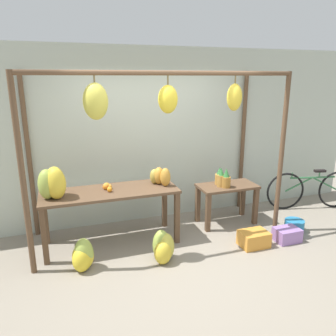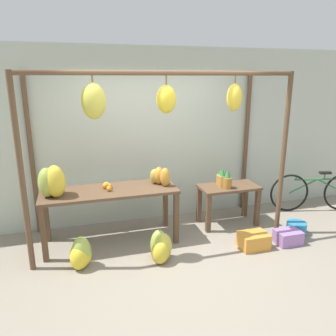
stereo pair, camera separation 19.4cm
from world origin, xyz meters
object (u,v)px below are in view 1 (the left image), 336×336
at_px(parked_bicycle, 311,190).
at_px(fruit_crate_purple, 287,235).
at_px(banana_pile_on_table, 52,184).
at_px(pineapple_cluster, 222,178).
at_px(orange_pile, 107,187).
at_px(fruit_crate_white, 254,239).
at_px(banana_pile_ground_left, 83,256).
at_px(banana_pile_ground_right, 163,248).
at_px(blue_bucket, 294,226).
at_px(papaya_pile, 160,176).

relative_size(parked_bicycle, fruit_crate_purple, 4.58).
xyz_separation_m(banana_pile_on_table, pineapple_cluster, (2.54, 0.12, -0.22)).
distance_m(orange_pile, fruit_crate_white, 2.21).
bearing_deg(fruit_crate_purple, banana_pile_ground_left, 176.21).
height_order(orange_pile, banana_pile_ground_left, orange_pile).
bearing_deg(fruit_crate_white, banana_pile_on_table, 165.05).
bearing_deg(fruit_crate_white, fruit_crate_purple, -3.01).
bearing_deg(orange_pile, fruit_crate_white, -22.31).
distance_m(banana_pile_ground_left, banana_pile_ground_right, 1.02).
distance_m(pineapple_cluster, banana_pile_ground_left, 2.42).
relative_size(banana_pile_ground_right, blue_bucket, 1.41).
xyz_separation_m(banana_pile_on_table, papaya_pile, (1.48, 0.07, -0.07)).
xyz_separation_m(orange_pile, papaya_pile, (0.77, -0.02, 0.08)).
distance_m(pineapple_cluster, papaya_pile, 1.07).
bearing_deg(pineapple_cluster, fruit_crate_purple, -52.80).
distance_m(blue_bucket, fruit_crate_purple, 0.39).
xyz_separation_m(banana_pile_ground_left, fruit_crate_purple, (2.90, -0.19, -0.09)).
bearing_deg(parked_bicycle, banana_pile_on_table, -177.71).
distance_m(orange_pile, banana_pile_ground_left, 1.01).
bearing_deg(fruit_crate_white, parked_bicycle, 26.62).
bearing_deg(orange_pile, blue_bucket, -11.97).
relative_size(blue_bucket, fruit_crate_purple, 0.83).
height_order(blue_bucket, papaya_pile, papaya_pile).
height_order(blue_bucket, fruit_crate_purple, fruit_crate_purple).
bearing_deg(parked_bicycle, banana_pile_ground_right, -164.83).
bearing_deg(banana_pile_ground_left, blue_bucket, 0.63).
relative_size(banana_pile_ground_right, fruit_crate_white, 1.05).
xyz_separation_m(banana_pile_ground_left, papaya_pile, (1.19, 0.61, 0.75)).
xyz_separation_m(orange_pile, banana_pile_ground_left, (-0.43, -0.63, -0.66)).
xyz_separation_m(banana_pile_on_table, fruit_crate_purple, (3.19, -0.73, -0.90)).
bearing_deg(banana_pile_ground_right, fruit_crate_white, -1.73).
bearing_deg(pineapple_cluster, parked_bicycle, 1.78).
height_order(banana_pile_on_table, parked_bicycle, banana_pile_on_table).
bearing_deg(banana_pile_ground_right, parked_bicycle, 15.17).
relative_size(pineapple_cluster, blue_bucket, 1.07).
height_order(pineapple_cluster, banana_pile_ground_left, pineapple_cluster).
height_order(banana_pile_ground_right, blue_bucket, banana_pile_ground_right).
distance_m(banana_pile_ground_left, papaya_pile, 1.54).
distance_m(pineapple_cluster, fruit_crate_white, 1.07).
relative_size(banana_pile_ground_left, fruit_crate_white, 1.06).
bearing_deg(banana_pile_on_table, fruit_crate_white, -14.95).
bearing_deg(fruit_crate_purple, blue_bucket, 35.83).
bearing_deg(blue_bucket, fruit_crate_white, -167.00).
xyz_separation_m(banana_pile_on_table, parked_bicycle, (4.40, 0.18, -0.64)).
distance_m(banana_pile_ground_right, fruit_crate_white, 1.35).
xyz_separation_m(papaya_pile, fruit_crate_purple, (1.71, -0.80, -0.83)).
bearing_deg(papaya_pile, fruit_crate_white, -33.64).
xyz_separation_m(blue_bucket, fruit_crate_purple, (-0.32, -0.23, 0.01)).
relative_size(banana_pile_on_table, orange_pile, 1.89).
bearing_deg(banana_pile_ground_left, parked_bicycle, 9.90).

